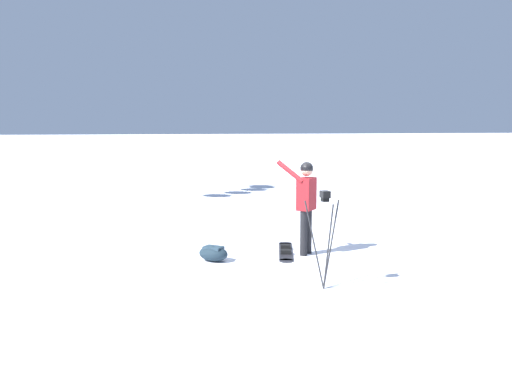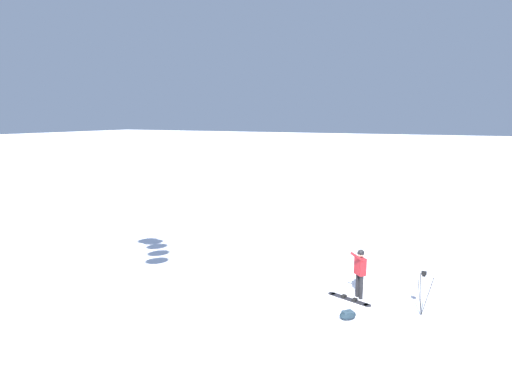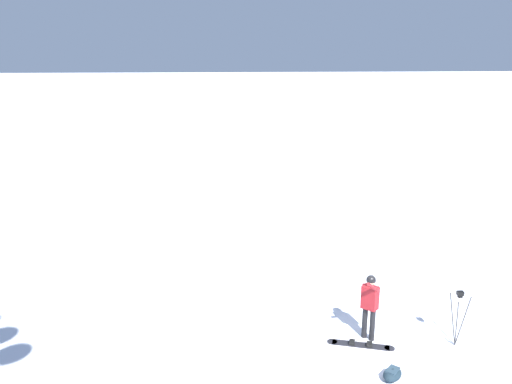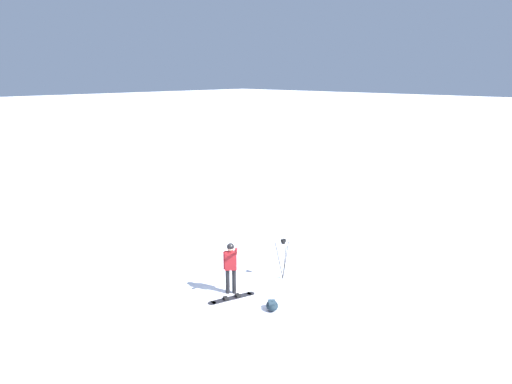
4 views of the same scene
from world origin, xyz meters
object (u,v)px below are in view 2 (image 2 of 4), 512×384
(snowboard, at_px, (349,299))
(gear_bag_large, at_px, (348,315))
(snowboarder, at_px, (360,268))
(camera_tripod, at_px, (423,284))

(snowboard, height_order, gear_bag_large, gear_bag_large)
(snowboard, bearing_deg, snowboarder, 139.52)
(camera_tripod, bearing_deg, snowboarder, -102.59)
(snowboard, xyz_separation_m, gear_bag_large, (1.50, 0.34, 0.12))
(camera_tripod, bearing_deg, snowboard, -93.98)
(gear_bag_large, bearing_deg, snowboarder, -177.85)
(snowboarder, xyz_separation_m, camera_tripod, (0.48, 2.16, -0.04))
(gear_bag_large, bearing_deg, snowboard, -167.43)
(snowboarder, bearing_deg, snowboard, -40.48)
(snowboard, relative_size, gear_bag_large, 2.43)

